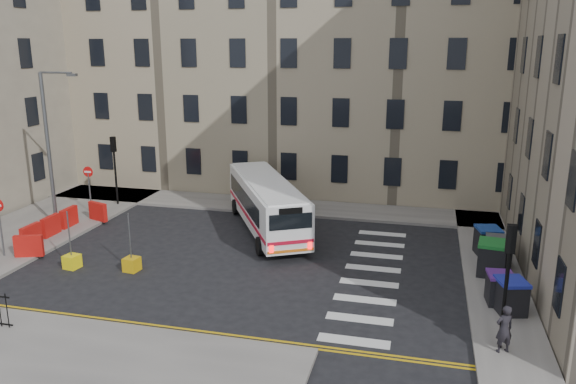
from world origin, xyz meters
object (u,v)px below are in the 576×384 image
at_px(wheelie_bin_b, 500,288).
at_px(pedestrian, 504,329).
at_px(streetlamp, 48,148).
at_px(bollard_chevron, 132,264).
at_px(wheelie_bin_d, 498,252).
at_px(wheelie_bin_e, 488,241).
at_px(bollard_yellow, 72,262).
at_px(bus, 266,202).
at_px(wheelie_bin_a, 511,296).
at_px(wheelie_bin_c, 492,258).

relative_size(wheelie_bin_b, pedestrian, 0.74).
bearing_deg(streetlamp, bollard_chevron, -32.43).
bearing_deg(wheelie_bin_d, streetlamp, -179.89).
distance_m(wheelie_bin_b, bollard_chevron, 15.02).
distance_m(wheelie_bin_e, bollard_chevron, 15.97).
relative_size(pedestrian, bollard_yellow, 2.63).
bearing_deg(streetlamp, wheelie_bin_e, 2.58).
bearing_deg(bus, bollard_chevron, -150.55).
relative_size(bus, bollard_chevron, 15.98).
height_order(streetlamp, wheelie_bin_b, streetlamp).
xyz_separation_m(streetlamp, wheelie_bin_b, (21.90, -4.15, -3.60)).
bearing_deg(wheelie_bin_b, pedestrian, -99.18).
distance_m(wheelie_bin_b, bollard_yellow, 17.73).
distance_m(streetlamp, bus, 11.60).
bearing_deg(wheelie_bin_a, bus, 132.10).
relative_size(wheelie_bin_e, bollard_chevron, 2.28).
distance_m(wheelie_bin_c, pedestrian, 6.42).
bearing_deg(wheelie_bin_c, streetlamp, -175.71).
relative_size(bus, bollard_yellow, 15.98).
distance_m(wheelie_bin_b, wheelie_bin_e, 5.14).
relative_size(wheelie_bin_c, bollard_yellow, 2.39).
bearing_deg(bus, pedestrian, -72.43).
bearing_deg(wheelie_bin_b, wheelie_bin_a, -71.25).
xyz_separation_m(wheelie_bin_a, wheelie_bin_b, (-0.30, 0.68, -0.04)).
height_order(pedestrian, bollard_chevron, pedestrian).
bearing_deg(wheelie_bin_d, bollard_yellow, -165.40).
relative_size(wheelie_bin_d, pedestrian, 0.85).
relative_size(streetlamp, bollard_yellow, 13.57).
bearing_deg(streetlamp, wheelie_bin_b, -10.74).
bearing_deg(wheelie_bin_b, wheelie_bin_d, 79.89).
bearing_deg(bollard_chevron, wheelie_bin_b, 0.85).
distance_m(bus, wheelie_bin_e, 11.01).
bearing_deg(bollard_chevron, bus, 58.35).
bearing_deg(streetlamp, pedestrian, -19.76).
bearing_deg(wheelie_bin_a, wheelie_bin_c, 80.12).
distance_m(bus, bollard_yellow, 9.88).
bearing_deg(streetlamp, bus, 11.88).
bearing_deg(wheelie_bin_a, wheelie_bin_d, 74.29).
height_order(wheelie_bin_a, bollard_yellow, wheelie_bin_a).
distance_m(bus, wheelie_bin_c, 11.48).
distance_m(wheelie_bin_a, wheelie_bin_d, 4.34).
bearing_deg(bollard_yellow, wheelie_bin_e, 17.88).
xyz_separation_m(streetlamp, wheelie_bin_a, (22.20, -4.83, -3.56)).
height_order(wheelie_bin_c, bollard_yellow, wheelie_bin_c).
bearing_deg(pedestrian, bollard_chevron, -38.69).
distance_m(streetlamp, wheelie_bin_c, 22.18).
bearing_deg(bus, wheelie_bin_a, -61.48).
relative_size(streetlamp, wheelie_bin_e, 5.94).
bearing_deg(bollard_yellow, bollard_chevron, 7.44).
bearing_deg(wheelie_bin_b, bollard_yellow, 176.86).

